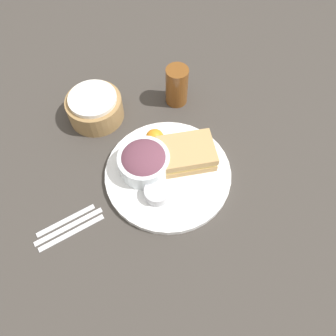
% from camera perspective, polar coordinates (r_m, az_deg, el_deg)
% --- Properties ---
extents(ground_plane, '(4.00, 4.00, 0.00)m').
position_cam_1_polar(ground_plane, '(0.85, 0.00, -1.25)').
color(ground_plane, '#3D3833').
extents(plate, '(0.32, 0.32, 0.02)m').
position_cam_1_polar(plate, '(0.85, 0.00, -0.97)').
color(plate, white).
rests_on(plate, ground_plane).
extents(sandwich, '(0.17, 0.15, 0.05)m').
position_cam_1_polar(sandwich, '(0.84, 3.20, 2.52)').
color(sandwich, tan).
rests_on(sandwich, plate).
extents(salad_bowl, '(0.13, 0.13, 0.07)m').
position_cam_1_polar(salad_bowl, '(0.82, -4.23, 1.21)').
color(salad_bowl, white).
rests_on(salad_bowl, plate).
extents(dressing_cup, '(0.06, 0.06, 0.03)m').
position_cam_1_polar(dressing_cup, '(0.80, -1.93, -4.35)').
color(dressing_cup, '#B7B7BC').
rests_on(dressing_cup, plate).
extents(orange_wedge, '(0.05, 0.05, 0.05)m').
position_cam_1_polar(orange_wedge, '(0.87, -2.31, 5.23)').
color(orange_wedge, orange).
rests_on(orange_wedge, plate).
extents(drink_glass, '(0.06, 0.06, 0.12)m').
position_cam_1_polar(drink_glass, '(0.96, 1.54, 14.12)').
color(drink_glass, brown).
rests_on(drink_glass, ground_plane).
extents(bread_basket, '(0.16, 0.16, 0.08)m').
position_cam_1_polar(bread_basket, '(0.96, -12.62, 10.28)').
color(bread_basket, '#997547').
rests_on(bread_basket, ground_plane).
extents(fork, '(0.16, 0.02, 0.01)m').
position_cam_1_polar(fork, '(0.82, -16.43, -10.75)').
color(fork, silver).
rests_on(fork, ground_plane).
extents(knife, '(0.17, 0.02, 0.01)m').
position_cam_1_polar(knife, '(0.83, -16.89, -9.72)').
color(knife, silver).
rests_on(knife, ground_plane).
extents(spoon, '(0.15, 0.02, 0.01)m').
position_cam_1_polar(spoon, '(0.84, -17.35, -8.70)').
color(spoon, silver).
rests_on(spoon, ground_plane).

